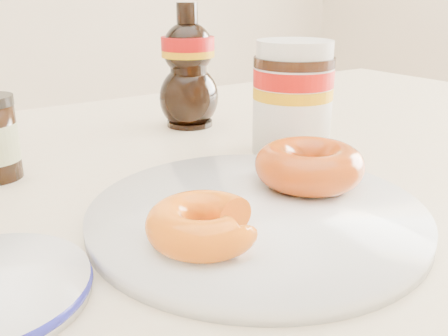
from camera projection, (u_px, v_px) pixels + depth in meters
dining_table at (251, 234)px, 0.59m from camera, size 1.40×0.90×0.75m
plate at (257, 214)px, 0.43m from camera, size 0.29×0.29×0.01m
donut_bitten at (203, 224)px, 0.36m from camera, size 0.09×0.09×0.03m
donut_whole at (309, 165)px, 0.48m from camera, size 0.12×0.12×0.04m
nutella_jar at (293, 93)px, 0.60m from camera, size 0.10×0.10×0.14m
syrup_bottle at (188, 66)px, 0.71m from camera, size 0.10×0.09×0.17m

